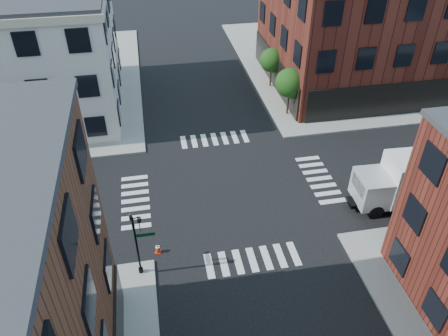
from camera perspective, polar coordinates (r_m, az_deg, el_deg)
name	(u,v)px	position (r m, az deg, el deg)	size (l,w,h in m)	color
ground	(230,189)	(32.61, 0.82, -2.80)	(120.00, 120.00, 0.00)	black
sidewalk_ne	(368,59)	(56.51, 18.26, 13.40)	(30.00, 30.00, 0.15)	gray
building_ne	(396,23)	(50.26, 21.57, 17.20)	(25.00, 16.00, 12.00)	#441711
tree_near	(290,84)	(40.85, 8.67, 10.76)	(2.69, 2.69, 4.49)	black
tree_far	(272,61)	(46.16, 6.32, 13.67)	(2.43, 2.43, 4.07)	black
signal_pole	(137,238)	(25.40, -11.28, -8.97)	(1.29, 1.24, 4.60)	black
box_truck	(419,180)	(33.09, 24.12, -1.41)	(8.79, 2.99, 3.93)	silver
traffic_cone	(158,248)	(28.14, -8.65, -10.34)	(0.46, 0.46, 0.69)	red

